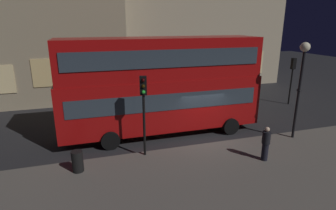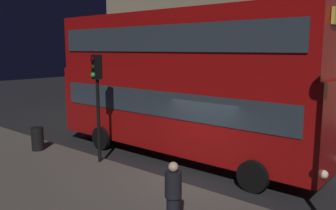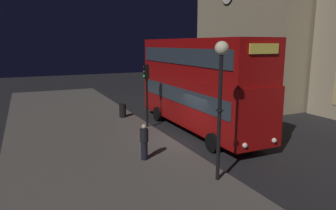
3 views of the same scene
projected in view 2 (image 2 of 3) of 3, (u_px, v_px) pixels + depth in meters
ground_plane at (200, 179)px, 11.41m from camera, size 80.00×80.00×0.00m
building_with_clock at (206, 5)px, 25.67m from camera, size 12.01×8.87×14.67m
double_decker_bus at (180, 78)px, 13.29m from camera, size 11.34×2.94×5.50m
traffic_light_near_kerb at (97, 86)px, 12.30m from camera, size 0.36×0.39×3.85m
pedestrian at (173, 197)px, 7.71m from camera, size 0.38×0.38×1.63m
litter_bin at (38, 139)px, 14.13m from camera, size 0.48×0.48×0.93m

